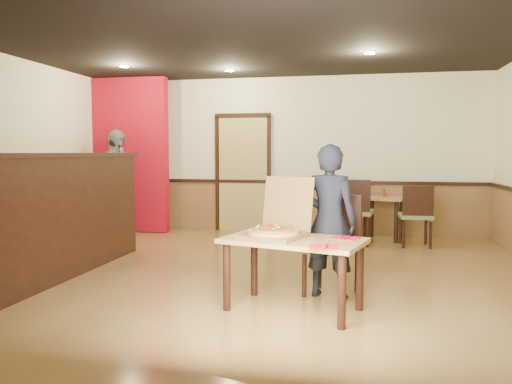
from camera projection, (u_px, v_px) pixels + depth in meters
floor at (243, 279)px, 5.71m from camera, size 7.00×7.00×0.00m
ceiling at (243, 30)px, 5.49m from camera, size 7.00×7.00×0.00m
wall_back at (287, 155)px, 9.02m from camera, size 7.00×0.00×7.00m
wainscot_back at (286, 207)px, 9.06m from camera, size 7.00×0.04×0.90m
chair_rail_back at (286, 182)px, 9.01m from camera, size 7.00×0.06×0.06m
back_door at (243, 174)px, 9.17m from camera, size 0.90×0.06×2.10m
booth_partition at (74, 213)px, 5.86m from camera, size 0.20×3.10×1.44m
red_accent_panel at (126, 155)px, 9.11m from camera, size 1.60×0.20×2.78m
spot_a at (124, 66)px, 7.71m from camera, size 0.14×0.14×0.02m
spot_b at (230, 70)px, 8.09m from camera, size 0.14×0.14×0.02m
spot_c at (370, 53)px, 6.68m from camera, size 0.14×0.14×0.02m
main_table at (293, 250)px, 4.55m from camera, size 1.39×1.02×0.67m
diner_chair at (334, 240)px, 5.12m from camera, size 0.63×0.63×1.01m
side_chair_left at (355, 209)px, 7.79m from camera, size 0.58×0.58×1.04m
side_chair_right at (416, 213)px, 7.61m from camera, size 0.49×0.49×0.95m
side_table at (384, 207)px, 8.31m from camera, size 0.80×0.80×0.71m
diner at (329, 221)px, 4.96m from camera, size 0.62×0.47×1.54m
passerby at (116, 183)px, 8.69m from camera, size 0.64×1.15×1.84m
pizza_box at (276, 229)px, 4.62m from camera, size 0.68×0.74×0.55m
pizza at (273, 232)px, 4.57m from camera, size 0.64×0.64×0.03m
napkin_near at (323, 247)px, 4.12m from camera, size 0.25×0.25×0.01m
napkin_far at (345, 238)px, 4.55m from camera, size 0.29×0.29×0.01m
condiment at (384, 193)px, 8.35m from camera, size 0.05×0.05×0.13m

